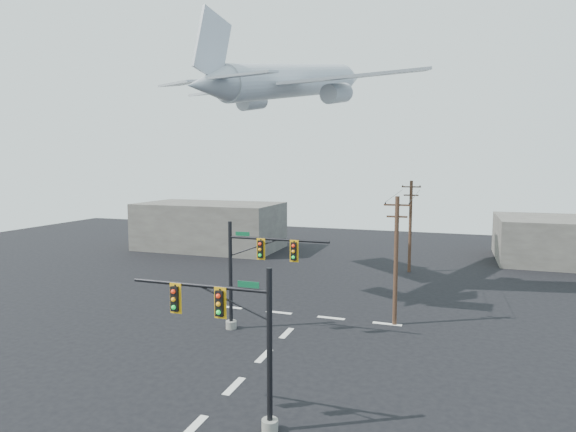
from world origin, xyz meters
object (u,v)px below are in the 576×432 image
at_px(signal_mast_far, 250,273).
at_px(airliner, 293,81).
at_px(utility_pole_b, 410,225).
at_px(signal_mast_near, 238,341).
at_px(utility_pole_a, 396,258).

xyz_separation_m(signal_mast_far, airliner, (-1.58, 13.53, 14.51)).
distance_m(utility_pole_b, airliner, 18.59).
height_order(signal_mast_near, utility_pole_a, utility_pole_a).
relative_size(signal_mast_near, signal_mast_far, 0.95).
xyz_separation_m(signal_mast_far, utility_pole_b, (8.38, 21.54, 1.00)).
height_order(signal_mast_far, utility_pole_a, utility_pole_a).
relative_size(utility_pole_a, utility_pole_b, 0.95).
xyz_separation_m(signal_mast_near, signal_mast_far, (-4.13, 10.86, 0.21)).
bearing_deg(signal_mast_far, signal_mast_near, -69.20).
xyz_separation_m(signal_mast_near, utility_pole_a, (4.72, 15.32, 0.94)).
bearing_deg(signal_mast_far, utility_pole_a, 26.75).
height_order(signal_mast_far, airliner, airliner).
bearing_deg(airliner, signal_mast_near, -151.53).
bearing_deg(utility_pole_b, utility_pole_a, -92.57).
relative_size(utility_pole_b, airliner, 0.36).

